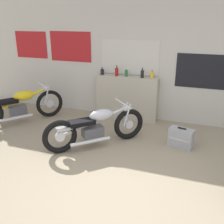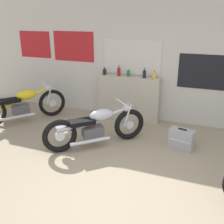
% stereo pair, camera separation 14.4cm
% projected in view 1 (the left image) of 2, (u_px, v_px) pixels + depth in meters
% --- Properties ---
extents(ground_plane, '(24.00, 24.00, 0.00)m').
position_uv_depth(ground_plane, '(117.00, 194.00, 3.67)').
color(ground_plane, gray).
extents(wall_back, '(10.00, 0.07, 2.80)m').
position_uv_depth(wall_back, '(159.00, 60.00, 5.84)').
color(wall_back, beige).
rests_on(wall_back, ground_plane).
extents(sill_counter, '(1.44, 0.28, 1.03)m').
position_uv_depth(sill_counter, '(127.00, 98.00, 6.20)').
color(sill_counter, '#B7AD99').
rests_on(sill_counter, ground_plane).
extents(bottle_leftmost, '(0.09, 0.09, 0.17)m').
position_uv_depth(bottle_leftmost, '(102.00, 71.00, 6.17)').
color(bottle_leftmost, black).
rests_on(bottle_leftmost, sill_counter).
extents(bottle_left_center, '(0.08, 0.08, 0.24)m').
position_uv_depth(bottle_left_center, '(117.00, 71.00, 6.03)').
color(bottle_left_center, maroon).
rests_on(bottle_left_center, sill_counter).
extents(bottle_center, '(0.07, 0.07, 0.19)m').
position_uv_depth(bottle_center, '(126.00, 73.00, 5.99)').
color(bottle_center, '#23662D').
rests_on(bottle_center, sill_counter).
extents(bottle_right_center, '(0.07, 0.07, 0.22)m').
position_uv_depth(bottle_right_center, '(142.00, 73.00, 5.85)').
color(bottle_right_center, black).
rests_on(bottle_right_center, sill_counter).
extents(bottle_rightmost, '(0.08, 0.08, 0.17)m').
position_uv_depth(bottle_rightmost, '(152.00, 75.00, 5.83)').
color(bottle_rightmost, gold).
rests_on(bottle_rightmost, sill_counter).
extents(motorcycle_silver, '(1.52, 1.47, 0.78)m').
position_uv_depth(motorcycle_silver, '(96.00, 127.00, 4.90)').
color(motorcycle_silver, black).
rests_on(motorcycle_silver, ground_plane).
extents(motorcycle_yellow, '(1.33, 1.67, 0.83)m').
position_uv_depth(motorcycle_yellow, '(20.00, 106.00, 5.98)').
color(motorcycle_yellow, black).
rests_on(motorcycle_yellow, ground_plane).
extents(hard_case_silver, '(0.49, 0.32, 0.39)m').
position_uv_depth(hard_case_silver, '(181.00, 138.00, 4.92)').
color(hard_case_silver, '#9E9EA3').
rests_on(hard_case_silver, ground_plane).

